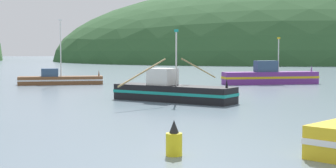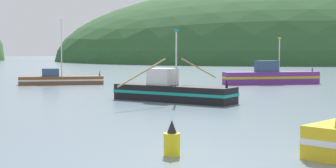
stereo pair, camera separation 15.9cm
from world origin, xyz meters
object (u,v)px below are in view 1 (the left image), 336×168
(fishing_boat_black, at_px, (172,91))
(channel_buoy, at_px, (174,141))
(fishing_boat_brown, at_px, (60,79))
(fishing_boat_purple, at_px, (270,77))

(fishing_boat_black, xyz_separation_m, channel_buoy, (-4.08, -19.82, -0.23))
(fishing_boat_black, distance_m, fishing_boat_brown, 22.74)
(fishing_boat_black, relative_size, fishing_boat_brown, 1.04)
(fishing_boat_brown, bearing_deg, channel_buoy, -83.89)
(fishing_boat_brown, distance_m, channel_buoy, 41.10)
(fishing_boat_black, bearing_deg, fishing_boat_brown, 156.69)
(fishing_boat_black, bearing_deg, fishing_boat_purple, 92.82)
(fishing_boat_purple, bearing_deg, channel_buoy, -117.87)
(channel_buoy, bearing_deg, fishing_boat_black, 78.36)
(fishing_boat_brown, bearing_deg, fishing_boat_black, -67.87)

